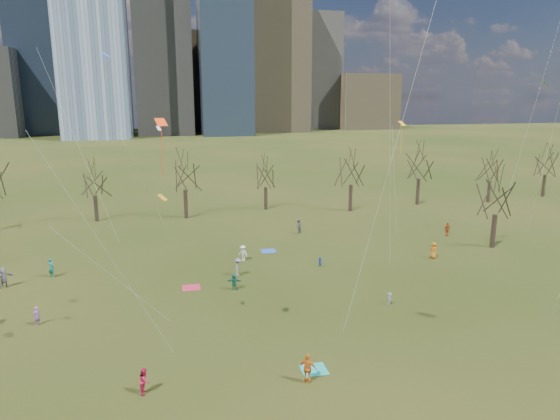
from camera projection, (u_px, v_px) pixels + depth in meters
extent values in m
plane|color=black|center=(320.00, 350.00, 33.49)|extent=(500.00, 500.00, 0.00)
cube|color=slate|center=(161.00, 24.00, 215.88)|extent=(24.00, 24.00, 95.00)
cube|color=#384C66|center=(224.00, 10.00, 211.01)|extent=(22.00, 22.00, 105.00)
cube|color=#726347|center=(276.00, 55.00, 239.62)|extent=(28.00, 28.00, 72.00)
cube|color=#384C66|center=(43.00, 60.00, 221.99)|extent=(25.00, 25.00, 65.00)
cube|color=slate|center=(316.00, 72.00, 260.94)|extent=(22.00, 22.00, 58.00)
cube|color=#726347|center=(190.00, 82.00, 257.21)|extent=(30.00, 30.00, 48.00)
cube|color=#726347|center=(363.00, 102.00, 265.03)|extent=(30.00, 28.00, 28.00)
cylinder|color=black|center=(96.00, 208.00, 67.84)|extent=(0.52, 0.52, 3.60)
cylinder|color=black|center=(186.00, 204.00, 69.48)|extent=(0.54, 0.54, 4.05)
cylinder|color=black|center=(266.00, 198.00, 75.06)|extent=(0.51, 0.51, 3.38)
cylinder|color=black|center=(350.00, 198.00, 73.84)|extent=(0.54, 0.54, 3.96)
cylinder|color=black|center=(418.00, 191.00, 78.36)|extent=(0.54, 0.54, 4.14)
cylinder|color=black|center=(489.00, 191.00, 80.13)|extent=(0.52, 0.52, 3.51)
cylinder|color=black|center=(544.00, 186.00, 84.65)|extent=(0.53, 0.53, 3.74)
cylinder|color=black|center=(493.00, 231.00, 55.89)|extent=(0.53, 0.53, 3.83)
cube|color=teal|center=(314.00, 370.00, 31.05)|extent=(1.60, 1.50, 0.03)
cube|color=blue|center=(268.00, 251.00, 54.96)|extent=(1.60, 1.50, 0.03)
cube|color=#B92542|center=(191.00, 288.00, 44.40)|extent=(1.60, 1.50, 0.03)
imported|color=#C31B42|center=(145.00, 381.00, 28.46)|extent=(0.73, 0.87, 1.57)
imported|color=slate|center=(389.00, 299.00, 40.64)|extent=(0.58, 0.77, 1.06)
imported|color=orange|center=(308.00, 368.00, 29.50)|extent=(1.15, 0.96, 1.84)
imported|color=#166651|center=(234.00, 282.00, 43.81)|extent=(1.41, 0.69, 1.46)
imported|color=#8B53A6|center=(37.00, 316.00, 36.99)|extent=(0.59, 0.64, 1.47)
imported|color=#24439C|center=(320.00, 262.00, 49.73)|extent=(0.62, 0.63, 1.02)
imported|color=silver|center=(243.00, 253.00, 51.56)|extent=(1.19, 1.19, 1.65)
imported|color=#A13817|center=(447.00, 229.00, 60.75)|extent=(1.03, 0.54, 1.68)
imported|color=slate|center=(4.00, 277.00, 44.31)|extent=(1.66, 1.58, 1.87)
imported|color=orange|center=(434.00, 250.00, 52.36)|extent=(0.76, 0.96, 1.73)
imported|color=#19715E|center=(51.00, 268.00, 46.87)|extent=(0.80, 0.76, 1.85)
imported|color=slate|center=(298.00, 226.00, 62.08)|extent=(1.06, 1.04, 1.72)
imported|color=slate|center=(238.00, 267.00, 47.18)|extent=(0.94, 1.28, 1.76)
plane|color=#F84214|center=(161.00, 122.00, 27.37)|extent=(0.98, 0.90, 0.41)
cylinder|color=silver|center=(113.00, 262.00, 25.63)|extent=(5.54, 5.65, 13.87)
cylinder|color=#F84214|center=(162.00, 151.00, 27.73)|extent=(0.04, 0.04, 2.70)
cylinder|color=silver|center=(392.00, 157.00, 27.34)|extent=(2.41, 7.13, 24.03)
cylinder|color=silver|center=(390.00, 97.00, 39.14)|extent=(5.26, 7.76, 30.42)
plane|color=green|center=(545.00, 83.00, 54.36)|extent=(1.27, 1.33, 0.57)
cylinder|color=silver|center=(544.00, 164.00, 51.95)|extent=(4.56, 7.95, 16.73)
plane|color=blue|center=(106.00, 54.00, 48.71)|extent=(0.98, 1.03, 0.45)
cylinder|color=silver|center=(83.00, 157.00, 47.42)|extent=(4.96, 6.09, 19.27)
plane|color=#FFA615|center=(402.00, 123.00, 54.59)|extent=(1.09, 1.00, 0.52)
cylinder|color=silver|center=(394.00, 182.00, 53.92)|extent=(2.93, 3.63, 12.36)
cylinder|color=#FFA615|center=(401.00, 140.00, 54.98)|extent=(0.04, 0.04, 3.00)
plane|color=orange|center=(162.00, 197.00, 32.82)|extent=(0.79, 0.82, 0.37)
cylinder|color=silver|center=(118.00, 281.00, 30.11)|extent=(5.69, 6.45, 8.76)
cylinder|color=silver|center=(539.00, 90.00, 63.20)|extent=(4.42, 3.51, 32.00)
plane|color=silver|center=(159.00, 128.00, 58.67)|extent=(0.80, 0.76, 0.52)
cylinder|color=silver|center=(144.00, 183.00, 56.00)|extent=(3.86, 7.46, 11.61)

